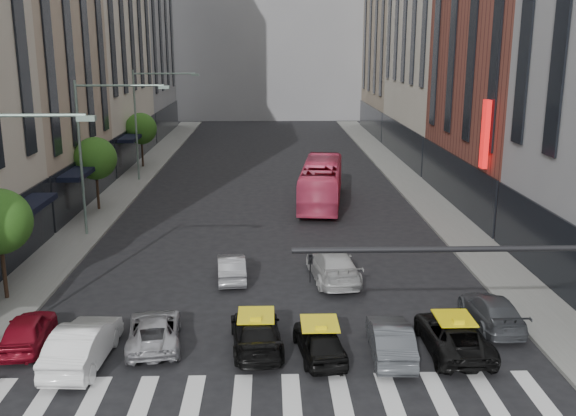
{
  "coord_description": "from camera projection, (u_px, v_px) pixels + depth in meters",
  "views": [
    {
      "loc": [
        -0.07,
        -17.06,
        11.04
      ],
      "look_at": [
        0.76,
        10.67,
        4.0
      ],
      "focal_mm": 40.0,
      "sensor_mm": 36.0,
      "label": 1
    }
  ],
  "objects": [
    {
      "name": "sidewalk_left",
      "position": [
        117.0,
        197.0,
        47.96
      ],
      "size": [
        3.0,
        96.0,
        0.15
      ],
      "primitive_type": "cube",
      "color": "slate",
      "rests_on": "ground"
    },
    {
      "name": "sidewalk_right",
      "position": [
        422.0,
        194.0,
        48.63
      ],
      "size": [
        3.0,
        96.0,
        0.15
      ],
      "primitive_type": "cube",
      "color": "slate",
      "rests_on": "ground"
    },
    {
      "name": "building_left_b",
      "position": [
        16.0,
        31.0,
        42.93
      ],
      "size": [
        8.0,
        16.0,
        24.0
      ],
      "primitive_type": "cube",
      "color": "tan",
      "rests_on": "ground"
    },
    {
      "name": "building_left_d",
      "position": [
        129.0,
        12.0,
        78.04
      ],
      "size": [
        8.0,
        18.0,
        30.0
      ],
      "primitive_type": "cube",
      "color": "gray",
      "rests_on": "ground"
    },
    {
      "name": "building_right_b",
      "position": [
        524.0,
        15.0,
        42.7
      ],
      "size": [
        8.0,
        18.0,
        26.0
      ],
      "primitive_type": "cube",
      "color": "brown",
      "rests_on": "ground"
    },
    {
      "name": "building_right_d",
      "position": [
        406.0,
        21.0,
        79.27
      ],
      "size": [
        8.0,
        18.0,
        28.0
      ],
      "primitive_type": "cube",
      "color": "tan",
      "rests_on": "ground"
    },
    {
      "name": "tree_mid",
      "position": [
        95.0,
        159.0,
        43.2
      ],
      "size": [
        2.88,
        2.88,
        4.95
      ],
      "color": "black",
      "rests_on": "sidewalk_left"
    },
    {
      "name": "tree_far",
      "position": [
        141.0,
        129.0,
        58.7
      ],
      "size": [
        2.88,
        2.88,
        4.95
      ],
      "color": "black",
      "rests_on": "sidewalk_left"
    },
    {
      "name": "streetlamp_mid",
      "position": [
        96.0,
        138.0,
        36.88
      ],
      "size": [
        5.38,
        0.25,
        9.0
      ],
      "color": "gray",
      "rests_on": "sidewalk_left"
    },
    {
      "name": "streetlamp_far",
      "position": [
        147.0,
        110.0,
        52.38
      ],
      "size": [
        5.38,
        0.25,
        9.0
      ],
      "color": "gray",
      "rests_on": "sidewalk_left"
    },
    {
      "name": "traffic_signal",
      "position": [
        556.0,
        295.0,
        17.4
      ],
      "size": [
        10.1,
        0.2,
        6.0
      ],
      "color": "black",
      "rests_on": "ground"
    },
    {
      "name": "liberty_sign",
      "position": [
        485.0,
        134.0,
        37.51
      ],
      "size": [
        0.3,
        0.7,
        4.0
      ],
      "color": "red",
      "rests_on": "ground"
    },
    {
      "name": "car_red",
      "position": [
        28.0,
        330.0,
        24.11
      ],
      "size": [
        1.9,
        3.94,
        1.3
      ],
      "primitive_type": "imported",
      "rotation": [
        0.0,
        0.0,
        3.24
      ],
      "color": "maroon",
      "rests_on": "ground"
    },
    {
      "name": "car_white_front",
      "position": [
        83.0,
        344.0,
        22.76
      ],
      "size": [
        1.88,
        4.71,
        1.52
      ],
      "primitive_type": "imported",
      "rotation": [
        0.0,
        0.0,
        3.08
      ],
      "color": "white",
      "rests_on": "ground"
    },
    {
      "name": "car_silver",
      "position": [
        154.0,
        330.0,
        24.26
      ],
      "size": [
        2.48,
        4.43,
        1.17
      ],
      "primitive_type": "imported",
      "rotation": [
        0.0,
        0.0,
        3.27
      ],
      "color": "#AAAAAF",
      "rests_on": "ground"
    },
    {
      "name": "taxi_left",
      "position": [
        256.0,
        332.0,
        23.95
      ],
      "size": [
        2.21,
        4.64,
        1.31
      ],
      "primitive_type": "imported",
      "rotation": [
        0.0,
        0.0,
        3.23
      ],
      "color": "black",
      "rests_on": "ground"
    },
    {
      "name": "taxi_center",
      "position": [
        319.0,
        340.0,
        23.3
      ],
      "size": [
        2.0,
        3.93,
        1.28
      ],
      "primitive_type": "imported",
      "rotation": [
        0.0,
        0.0,
        3.28
      ],
      "color": "black",
      "rests_on": "ground"
    },
    {
      "name": "car_grey_mid",
      "position": [
        390.0,
        339.0,
        23.31
      ],
      "size": [
        1.6,
        4.13,
        1.34
      ],
      "primitive_type": "imported",
      "rotation": [
        0.0,
        0.0,
        3.1
      ],
      "color": "#42454A",
      "rests_on": "ground"
    },
    {
      "name": "taxi_right",
      "position": [
        453.0,
        335.0,
        23.74
      ],
      "size": [
        2.21,
        4.66,
        1.29
      ],
      "primitive_type": "imported",
      "rotation": [
        0.0,
        0.0,
        3.16
      ],
      "color": "black",
      "rests_on": "ground"
    },
    {
      "name": "car_grey_curb",
      "position": [
        492.0,
        311.0,
        25.93
      ],
      "size": [
        1.79,
        4.35,
        1.26
      ],
      "primitive_type": "imported",
      "rotation": [
        0.0,
        0.0,
        3.15
      ],
      "color": "#44474C",
      "rests_on": "ground"
    },
    {
      "name": "car_row2_left",
      "position": [
        231.0,
        267.0,
        31.04
      ],
      "size": [
        1.64,
        3.86,
        1.24
      ],
      "primitive_type": "imported",
      "rotation": [
        0.0,
        0.0,
        3.23
      ],
      "color": "#AAABB0",
      "rests_on": "ground"
    },
    {
      "name": "car_row2_right",
      "position": [
        333.0,
        266.0,
        30.93
      ],
      "size": [
        2.56,
        5.26,
        1.47
      ],
      "primitive_type": "imported",
      "rotation": [
        0.0,
        0.0,
        3.24
      ],
      "color": "beige",
      "rests_on": "ground"
    },
    {
      "name": "bus",
      "position": [
        321.0,
        183.0,
        45.64
      ],
      "size": [
        4.04,
        11.42,
        3.11
      ],
      "primitive_type": "imported",
      "rotation": [
        0.0,
        0.0,
        3.01
      ],
      "color": "#E6436C",
      "rests_on": "ground"
    }
  ]
}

